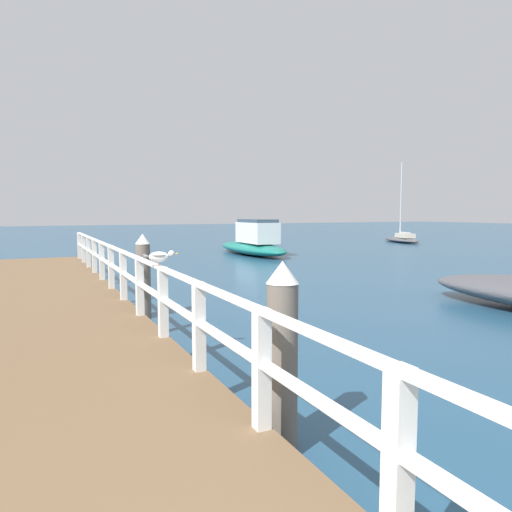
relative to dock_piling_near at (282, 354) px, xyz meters
name	(u,v)px	position (x,y,z in m)	size (l,w,h in m)	color
pier_deck	(47,316)	(-1.78, 5.77, -0.65)	(2.95, 20.00, 0.39)	brown
pier_railing	(123,269)	(-0.38, 5.77, 0.14)	(0.12, 18.52, 0.97)	silver
dock_piling_near	(282,354)	(0.00, 0.00, 0.00)	(0.29, 0.29, 1.68)	#6B6056
dock_piling_far	(143,276)	(0.00, 5.72, 0.00)	(0.29, 0.29, 1.68)	#6B6056
seagull_foreground	(160,256)	(-0.37, 2.89, 0.64)	(0.46, 0.25, 0.21)	white
boat_4	(253,243)	(7.95, 17.53, -0.26)	(1.97, 6.63, 1.76)	#197266
boat_5	(402,238)	(21.30, 21.68, -0.57)	(2.45, 4.48, 5.54)	#4C4C51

